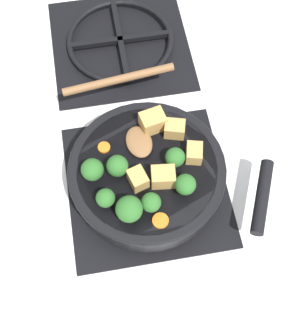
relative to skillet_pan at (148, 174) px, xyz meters
name	(u,v)px	position (x,y,z in m)	size (l,w,h in m)	color
ground_plane	(147,186)	(0.00, 0.00, -0.06)	(2.40, 2.40, 0.00)	white
front_burner_grate	(147,184)	(0.00, 0.00, -0.05)	(0.31, 0.31, 0.03)	black
rear_burner_grate	(120,42)	(0.00, 0.36, -0.05)	(0.31, 0.31, 0.03)	black
skillet_pan	(148,174)	(0.00, 0.00, 0.00)	(0.38, 0.30, 0.06)	black
wooden_spoon	(127,106)	(-0.02, 0.14, 0.03)	(0.23, 0.20, 0.02)	brown
tofu_cube_center_large	(194,153)	(0.09, 0.01, 0.04)	(0.04, 0.03, 0.03)	tan
tofu_cube_near_handle	(138,179)	(-0.02, -0.02, 0.04)	(0.04, 0.03, 0.03)	tan
tofu_cube_east_chunk	(163,177)	(0.02, -0.03, 0.04)	(0.04, 0.03, 0.03)	tan
tofu_cube_west_chunk	(175,129)	(0.06, 0.06, 0.04)	(0.04, 0.03, 0.03)	tan
tofu_cube_back_piece	(153,121)	(0.02, 0.09, 0.04)	(0.05, 0.04, 0.04)	tan
broccoli_floret_near_spoon	(151,203)	(-0.01, -0.08, 0.05)	(0.03, 0.03, 0.04)	#709956
broccoli_floret_center_top	(106,198)	(-0.08, -0.06, 0.05)	(0.03, 0.03, 0.04)	#709956
broccoli_floret_east_rim	(185,185)	(0.06, -0.05, 0.05)	(0.04, 0.04, 0.05)	#709956
broccoli_floret_west_rim	(175,159)	(0.05, 0.00, 0.05)	(0.04, 0.04, 0.04)	#709956
broccoli_floret_north_edge	(129,209)	(-0.05, -0.08, 0.05)	(0.05, 0.05, 0.05)	#709956
broccoli_floret_south_cluster	(117,164)	(-0.05, 0.01, 0.05)	(0.04, 0.04, 0.05)	#709956
broccoli_floret_mid_floret	(92,169)	(-0.10, 0.00, 0.05)	(0.04, 0.04, 0.05)	#709956
carrot_slice_orange_thin	(104,147)	(-0.07, 0.06, 0.03)	(0.02, 0.02, 0.01)	orange
carrot_slice_near_center	(160,221)	(0.00, -0.10, 0.03)	(0.03, 0.03, 0.01)	orange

